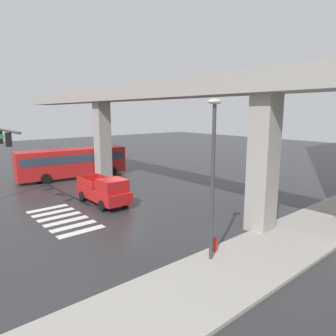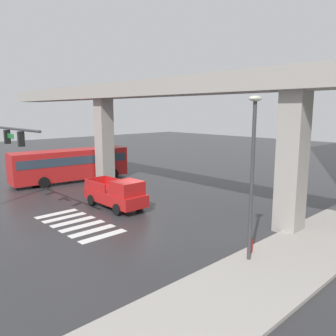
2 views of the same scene
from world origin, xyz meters
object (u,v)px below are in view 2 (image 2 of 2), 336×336
Objects in this scene: traffic_signal_mast at (1,144)px; fire_hydrant at (250,246)px; pickup_truck at (118,194)px; city_bus at (71,163)px; street_lamp_near_corner at (253,161)px.

fire_hydrant is (14.33, 6.02, -4.13)m from traffic_signal_mast.
city_bus is at bearing 168.63° from pickup_truck.
street_lamp_near_corner is (14.73, 5.31, -0.01)m from traffic_signal_mast.
traffic_signal_mast reaches higher than city_bus.
city_bus is at bearing 174.32° from fire_hydrant.
traffic_signal_mast is 1.20× the size of street_lamp_near_corner.
street_lamp_near_corner is at bearing -60.44° from fire_hydrant.
street_lamp_near_corner is at bearing -7.44° from city_bus.
street_lamp_near_corner is 8.52× the size of fire_hydrant.
pickup_truck is 0.71× the size of street_lamp_near_corner.
street_lamp_near_corner reaches higher than city_bus.
pickup_truck is at bearing -11.37° from city_bus.
street_lamp_near_corner is at bearing 19.84° from traffic_signal_mast.
fire_hydrant is (10.53, 0.02, -0.56)m from pickup_truck.
traffic_signal_mast is 15.66m from street_lamp_near_corner.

